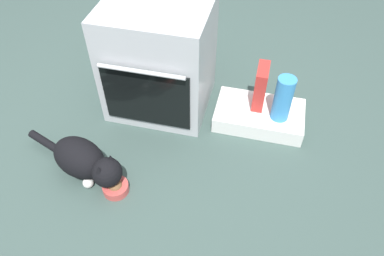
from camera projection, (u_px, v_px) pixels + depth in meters
The scene contains 7 objects.
ground at pixel (150, 152), 2.24m from camera, with size 8.00×8.00×0.00m, color #384C47.
oven at pixel (159, 59), 2.30m from camera, with size 0.63×0.60×0.72m.
pantry_cabinet at pixel (259, 115), 2.38m from camera, with size 0.56×0.34×0.11m, color white.
food_bowl at pixel (116, 187), 2.03m from camera, with size 0.14×0.14×0.08m.
cat at pixel (85, 160), 2.03m from camera, with size 0.68×0.32×0.24m.
cereal_box at pixel (261, 86), 2.28m from camera, with size 0.07×0.18×0.28m, color #B72D28.
water_bottle at pixel (283, 99), 2.19m from camera, with size 0.11×0.11×0.30m, color #388CD1.
Camera 1 is at (0.59, -1.33, 1.73)m, focal length 34.37 mm.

